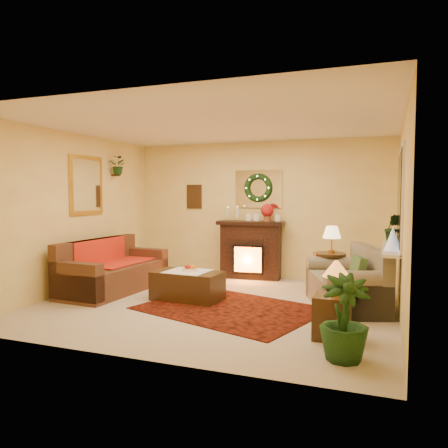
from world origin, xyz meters
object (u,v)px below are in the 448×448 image
(sofa, at_px, (114,265))
(coffee_table, at_px, (188,286))
(side_table_round, at_px, (329,274))
(fireplace, at_px, (251,250))
(loveseat, at_px, (345,278))
(end_table_square, at_px, (332,314))

(sofa, bearing_deg, coffee_table, -2.41)
(side_table_round, height_order, coffee_table, side_table_round)
(sofa, bearing_deg, fireplace, 48.40)
(loveseat, relative_size, coffee_table, 1.43)
(fireplace, bearing_deg, side_table_round, -32.80)
(loveseat, relative_size, end_table_square, 3.07)
(loveseat, height_order, coffee_table, loveseat)
(sofa, height_order, loveseat, sofa)
(loveseat, distance_m, end_table_square, 1.45)
(sofa, relative_size, side_table_round, 2.97)
(sofa, height_order, end_table_square, sofa)
(loveseat, bearing_deg, end_table_square, -110.40)
(fireplace, bearing_deg, loveseat, -43.98)
(sofa, distance_m, coffee_table, 1.42)
(sofa, distance_m, side_table_round, 3.50)
(side_table_round, bearing_deg, coffee_table, -150.46)
(fireplace, distance_m, end_table_square, 3.54)
(sofa, xyz_separation_m, fireplace, (1.80, 1.83, 0.12))
(end_table_square, bearing_deg, coffee_table, 155.45)
(end_table_square, height_order, coffee_table, end_table_square)
(fireplace, distance_m, coffee_table, 2.03)
(fireplace, height_order, loveseat, fireplace)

